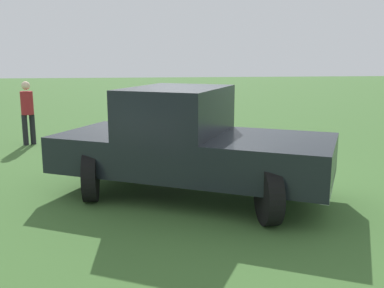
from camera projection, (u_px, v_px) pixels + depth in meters
The scene contains 4 objects.
ground_plane at pixel (223, 184), 8.18m from camera, with size 80.00×80.00×0.00m, color #3D662D.
pickup_truck at pixel (185, 140), 7.36m from camera, with size 3.83×4.93×1.83m.
person_bystander at pixel (27, 109), 11.62m from camera, with size 0.44×0.44×1.68m.
traffic_cone at pixel (215, 132), 12.05m from camera, with size 0.32×0.32×0.55m, color orange.
Camera 1 is at (-7.74, 1.54, 2.35)m, focal length 41.27 mm.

